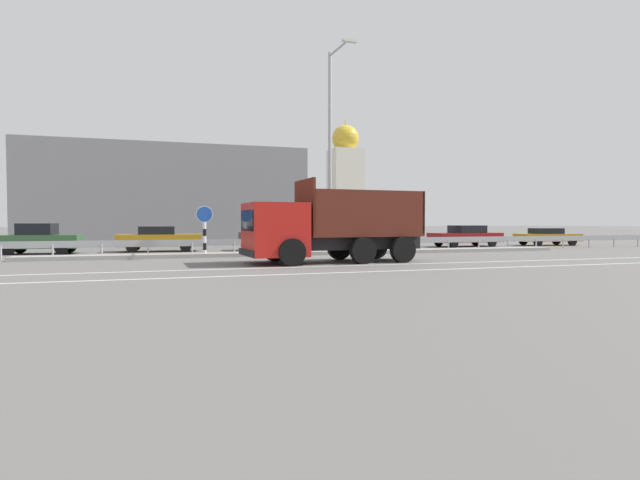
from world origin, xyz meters
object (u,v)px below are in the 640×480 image
Objects in this scene: parked_car_1 at (40,239)px; church_tower at (345,182)px; median_road_sign at (205,230)px; parked_car_5 at (466,236)px; dump_truck at (313,232)px; street_lamp_1 at (331,143)px; parked_car_3 at (280,237)px; parked_car_4 at (378,238)px; parked_car_2 at (159,239)px; parked_car_6 at (547,236)px.

parked_car_1 is 38.80m from church_tower.
median_road_sign is 0.59× the size of parked_car_1.
median_road_sign is 18.19m from parked_car_5.
church_tower is at bearing -25.03° from dump_truck.
dump_truck is 0.53× the size of church_tower.
parked_car_1 is (-7.94, 4.86, -0.50)m from median_road_sign.
street_lamp_1 is 0.72× the size of church_tower.
median_road_sign is at bearing 176.92° from street_lamp_1.
parked_car_4 is (6.29, 0.05, -0.15)m from parked_car_3.
parked_car_2 reaches higher than parked_car_6.
parked_car_2 is 25.96m from parked_car_6.
street_lamp_1 reaches higher than median_road_sign.
dump_truck reaches higher than parked_car_3.
parked_car_1 is 12.63m from parked_car_3.
parked_car_5 is (19.55, -0.28, -0.00)m from parked_car_2.
parked_car_6 is (19.97, 9.31, -0.60)m from dump_truck.
church_tower reaches higher than median_road_sign.
street_lamp_1 is 19.05m from parked_car_6.
parked_car_2 is at bearing 145.84° from street_lamp_1.
street_lamp_1 is at bearing 112.07° from parked_car_5.
parked_car_5 is at bearing 95.18° from parked_car_1.
street_lamp_1 is at bearing 19.71° from parked_car_3.
parked_car_3 is 12.80m from parked_car_5.
street_lamp_1 is at bearing 58.53° from parked_car_2.
parked_car_4 is at bearing 46.46° from street_lamp_1.
parked_car_4 is at bearing -39.75° from dump_truck.
median_road_sign is at bearing -120.50° from church_tower.
parked_car_1 is at bearing -86.14° from parked_car_6.
parked_car_2 is at bearing 28.29° from dump_truck.
dump_truck is at bearing 56.15° from parked_car_1.
median_road_sign is at bearing 37.23° from dump_truck.
parked_car_3 is (12.63, -0.17, 0.01)m from parked_car_1.
parked_car_4 is 0.94× the size of parked_car_6.
parked_car_1 is at bearing 87.20° from parked_car_5.
median_road_sign is at bearing -64.59° from parked_car_4.
parked_car_6 is (17.72, 4.98, -4.94)m from street_lamp_1.
parked_car_2 is 6.78m from parked_car_3.
church_tower is (12.81, 32.54, 0.88)m from street_lamp_1.
street_lamp_1 is at bearing -3.08° from median_road_sign.
street_lamp_1 is 2.03× the size of parked_car_5.
parked_car_6 is at bearing 93.17° from parked_car_3.
parked_car_6 is at bearing -79.91° from church_tower.
parked_car_4 is 12.90m from parked_car_6.
parked_car_3 is 6.29m from parked_car_4.
parked_car_3 is at bearing 106.43° from street_lamp_1.
parked_car_6 is at bearing -67.82° from dump_truck.
dump_truck is at bearing -117.46° from street_lamp_1.
parked_car_1 reaches higher than parked_car_4.
street_lamp_1 reaches higher than parked_car_2.
parked_car_2 is 34.68m from church_tower.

